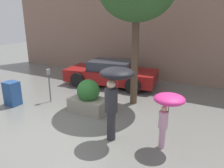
{
  "coord_description": "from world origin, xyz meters",
  "views": [
    {
      "loc": [
        4.03,
        -4.4,
        3.17
      ],
      "look_at": [
        0.67,
        1.6,
        1.05
      ],
      "focal_mm": 35.0,
      "sensor_mm": 36.0,
      "label": 1
    }
  ],
  "objects_px": {
    "parking_meter": "(49,79)",
    "newspaper_box": "(12,93)",
    "planter_box": "(89,98)",
    "person_child": "(168,105)",
    "person_adult": "(115,87)",
    "parked_car_near": "(111,73)"
  },
  "relations": [
    {
      "from": "planter_box",
      "to": "parking_meter",
      "type": "height_order",
      "value": "parking_meter"
    },
    {
      "from": "planter_box",
      "to": "parked_car_near",
      "type": "relative_size",
      "value": 0.29
    },
    {
      "from": "person_adult",
      "to": "parking_meter",
      "type": "distance_m",
      "value": 3.74
    },
    {
      "from": "planter_box",
      "to": "parking_meter",
      "type": "xyz_separation_m",
      "value": [
        -1.84,
        0.02,
        0.44
      ]
    },
    {
      "from": "person_adult",
      "to": "person_child",
      "type": "relative_size",
      "value": 1.39
    },
    {
      "from": "newspaper_box",
      "to": "planter_box",
      "type": "bearing_deg",
      "value": 17.9
    },
    {
      "from": "person_child",
      "to": "newspaper_box",
      "type": "xyz_separation_m",
      "value": [
        -5.77,
        -0.01,
        -0.7
      ]
    },
    {
      "from": "planter_box",
      "to": "newspaper_box",
      "type": "bearing_deg",
      "value": -162.1
    },
    {
      "from": "planter_box",
      "to": "newspaper_box",
      "type": "xyz_separation_m",
      "value": [
        -2.81,
        -0.91,
        -0.04
      ]
    },
    {
      "from": "person_child",
      "to": "parked_car_near",
      "type": "height_order",
      "value": "person_child"
    },
    {
      "from": "person_adult",
      "to": "parking_meter",
      "type": "xyz_separation_m",
      "value": [
        -3.5,
        1.19,
        -0.56
      ]
    },
    {
      "from": "parking_meter",
      "to": "newspaper_box",
      "type": "bearing_deg",
      "value": -136.29
    },
    {
      "from": "parked_car_near",
      "to": "person_adult",
      "type": "bearing_deg",
      "value": -158.77
    },
    {
      "from": "person_child",
      "to": "planter_box",
      "type": "bearing_deg",
      "value": 143.93
    },
    {
      "from": "person_child",
      "to": "newspaper_box",
      "type": "relative_size",
      "value": 1.59
    },
    {
      "from": "planter_box",
      "to": "person_child",
      "type": "bearing_deg",
      "value": -16.82
    },
    {
      "from": "parking_meter",
      "to": "person_child",
      "type": "bearing_deg",
      "value": -10.84
    },
    {
      "from": "person_adult",
      "to": "newspaper_box",
      "type": "distance_m",
      "value": 4.6
    },
    {
      "from": "parked_car_near",
      "to": "newspaper_box",
      "type": "relative_size",
      "value": 5.02
    },
    {
      "from": "person_child",
      "to": "parking_meter",
      "type": "height_order",
      "value": "person_child"
    },
    {
      "from": "planter_box",
      "to": "newspaper_box",
      "type": "distance_m",
      "value": 2.96
    },
    {
      "from": "person_child",
      "to": "newspaper_box",
      "type": "height_order",
      "value": "person_child"
    }
  ]
}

